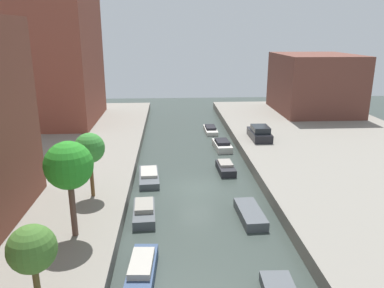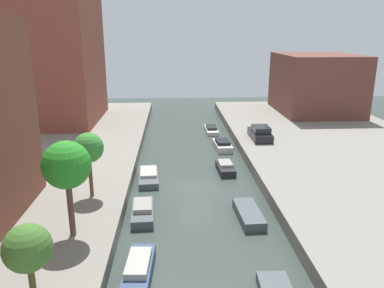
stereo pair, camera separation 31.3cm
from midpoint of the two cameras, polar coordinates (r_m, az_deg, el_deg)
name	(u,v)px [view 2 (the right image)]	position (r m, az deg, el deg)	size (l,w,h in m)	color
ground_plane	(196,188)	(29.94, 0.83, -6.69)	(84.00, 84.00, 0.00)	#333D38
quay_right	(383,179)	(34.13, 26.94, -4.69)	(20.00, 64.00, 1.00)	gray
apartment_tower_far	(51,35)	(49.79, -20.19, 15.07)	(10.00, 13.46, 20.70)	brown
low_block_right	(316,83)	(55.47, 18.25, 8.63)	(10.00, 12.14, 7.85)	brown
street_tree_0	(28,249)	(16.24, -22.93, -14.31)	(1.89, 1.89, 3.84)	brown
street_tree_1	(66,166)	(20.97, -17.92, -3.13)	(2.58, 2.58, 5.39)	brown
street_tree_2	(88,148)	(26.00, -14.96, -0.64)	(2.03, 2.03, 4.44)	brown
parked_car	(260,133)	(40.18, 10.42, 1.56)	(1.87, 4.16, 1.43)	black
moored_boat_left_1	(138,271)	(19.95, -7.58, -18.41)	(1.54, 4.40, 1.02)	#33476B
moored_boat_left_2	(143,211)	(25.69, -7.06, -10.01)	(1.59, 3.74, 0.90)	#4C5156
moored_boat_left_3	(149,176)	(31.69, -6.26, -4.80)	(1.86, 4.52, 0.75)	#4C5156
moored_boat_right_2	(249,214)	(25.62, 8.86, -10.35)	(1.59, 3.89, 0.62)	#4C5156
moored_boat_right_3	(225,168)	(33.39, 5.30, -3.56)	(1.44, 3.24, 0.83)	#232328
moored_boat_right_4	(222,145)	(39.70, 4.82, -0.18)	(1.75, 3.81, 0.97)	beige
moored_boat_right_5	(211,130)	(46.35, 3.12, 2.18)	(1.43, 4.10, 0.73)	beige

